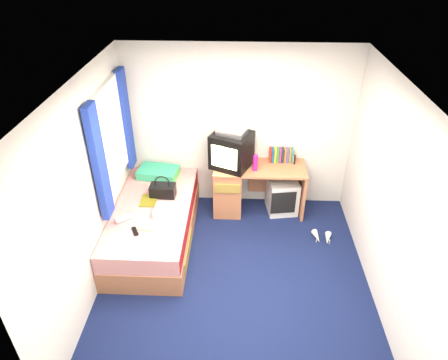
{
  "coord_description": "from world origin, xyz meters",
  "views": [
    {
      "loc": [
        0.02,
        -3.44,
        3.62
      ],
      "look_at": [
        -0.16,
        0.7,
        0.98
      ],
      "focal_mm": 32.0,
      "sensor_mm": 36.0,
      "label": 1
    }
  ],
  "objects_px": {
    "pillow": "(158,172)",
    "colour_swatch_fan": "(143,229)",
    "magazine": "(149,201)",
    "pink_water_bottle": "(255,163)",
    "aerosol_can": "(249,158)",
    "handbag": "(163,190)",
    "crt_tv": "(232,150)",
    "bed": "(154,223)",
    "storage_cube": "(282,195)",
    "desk": "(240,186)",
    "water_bottle": "(123,218)",
    "white_heels": "(322,238)",
    "towel": "(167,211)",
    "remote_control": "(135,231)",
    "vcr": "(232,131)",
    "picture_frame": "(293,158)"
  },
  "relations": [
    {
      "from": "pillow",
      "to": "magazine",
      "type": "distance_m",
      "value": 0.63
    },
    {
      "from": "desk",
      "to": "aerosol_can",
      "type": "xyz_separation_m",
      "value": [
        0.11,
        0.07,
        0.44
      ]
    },
    {
      "from": "pillow",
      "to": "handbag",
      "type": "bearing_deg",
      "value": -72.79
    },
    {
      "from": "storage_cube",
      "to": "picture_frame",
      "type": "relative_size",
      "value": 3.72
    },
    {
      "from": "picture_frame",
      "to": "towel",
      "type": "bearing_deg",
      "value": -166.33
    },
    {
      "from": "bed",
      "to": "desk",
      "type": "relative_size",
      "value": 1.54
    },
    {
      "from": "magazine",
      "to": "pink_water_bottle",
      "type": "bearing_deg",
      "value": 19.79
    },
    {
      "from": "storage_cube",
      "to": "magazine",
      "type": "xyz_separation_m",
      "value": [
        -1.83,
        -0.61,
        0.29
      ]
    },
    {
      "from": "desk",
      "to": "storage_cube",
      "type": "height_order",
      "value": "desk"
    },
    {
      "from": "pink_water_bottle",
      "to": "water_bottle",
      "type": "bearing_deg",
      "value": -150.29
    },
    {
      "from": "crt_tv",
      "to": "pink_water_bottle",
      "type": "xyz_separation_m",
      "value": [
        0.33,
        -0.11,
        -0.14
      ]
    },
    {
      "from": "pink_water_bottle",
      "to": "white_heels",
      "type": "relative_size",
      "value": 0.81
    },
    {
      "from": "desk",
      "to": "water_bottle",
      "type": "bearing_deg",
      "value": -144.02
    },
    {
      "from": "bed",
      "to": "towel",
      "type": "xyz_separation_m",
      "value": [
        0.22,
        -0.15,
        0.32
      ]
    },
    {
      "from": "desk",
      "to": "pillow",
      "type": "bearing_deg",
      "value": 179.3
    },
    {
      "from": "storage_cube",
      "to": "bed",
      "type": "bearing_deg",
      "value": -166.08
    },
    {
      "from": "aerosol_can",
      "to": "bed",
      "type": "bearing_deg",
      "value": -147.25
    },
    {
      "from": "crt_tv",
      "to": "desk",
      "type": "bearing_deg",
      "value": 24.11
    },
    {
      "from": "water_bottle",
      "to": "handbag",
      "type": "bearing_deg",
      "value": 54.44
    },
    {
      "from": "colour_swatch_fan",
      "to": "desk",
      "type": "bearing_deg",
      "value": 46.11
    },
    {
      "from": "towel",
      "to": "remote_control",
      "type": "height_order",
      "value": "towel"
    },
    {
      "from": "storage_cube",
      "to": "pink_water_bottle",
      "type": "height_order",
      "value": "pink_water_bottle"
    },
    {
      "from": "pink_water_bottle",
      "to": "towel",
      "type": "relative_size",
      "value": 0.75
    },
    {
      "from": "aerosol_can",
      "to": "handbag",
      "type": "xyz_separation_m",
      "value": [
        -1.15,
        -0.55,
        -0.22
      ]
    },
    {
      "from": "pillow",
      "to": "aerosol_can",
      "type": "distance_m",
      "value": 1.32
    },
    {
      "from": "picture_frame",
      "to": "colour_swatch_fan",
      "type": "xyz_separation_m",
      "value": [
        -1.9,
        -1.33,
        -0.27
      ]
    },
    {
      "from": "aerosol_can",
      "to": "colour_swatch_fan",
      "type": "distance_m",
      "value": 1.81
    },
    {
      "from": "storage_cube",
      "to": "crt_tv",
      "type": "bearing_deg",
      "value": 171.31
    },
    {
      "from": "bed",
      "to": "pink_water_bottle",
      "type": "xyz_separation_m",
      "value": [
        1.34,
        0.63,
        0.59
      ]
    },
    {
      "from": "storage_cube",
      "to": "colour_swatch_fan",
      "type": "bearing_deg",
      "value": -154.85
    },
    {
      "from": "magazine",
      "to": "colour_swatch_fan",
      "type": "height_order",
      "value": "magazine"
    },
    {
      "from": "water_bottle",
      "to": "white_heels",
      "type": "xyz_separation_m",
      "value": [
        2.57,
        0.37,
        -0.54
      ]
    },
    {
      "from": "water_bottle",
      "to": "picture_frame",
      "type": "bearing_deg",
      "value": 28.23
    },
    {
      "from": "picture_frame",
      "to": "colour_swatch_fan",
      "type": "bearing_deg",
      "value": -162.95
    },
    {
      "from": "pink_water_bottle",
      "to": "magazine",
      "type": "relative_size",
      "value": 0.8
    },
    {
      "from": "crt_tv",
      "to": "picture_frame",
      "type": "height_order",
      "value": "crt_tv"
    },
    {
      "from": "picture_frame",
      "to": "crt_tv",
      "type": "bearing_deg",
      "value": 170.77
    },
    {
      "from": "bed",
      "to": "pink_water_bottle",
      "type": "relative_size",
      "value": 8.94
    },
    {
      "from": "pillow",
      "to": "storage_cube",
      "type": "distance_m",
      "value": 1.85
    },
    {
      "from": "handbag",
      "to": "magazine",
      "type": "relative_size",
      "value": 1.23
    },
    {
      "from": "towel",
      "to": "remote_control",
      "type": "distance_m",
      "value": 0.48
    },
    {
      "from": "pillow",
      "to": "storage_cube",
      "type": "relative_size",
      "value": 1.08
    },
    {
      "from": "bed",
      "to": "picture_frame",
      "type": "relative_size",
      "value": 14.29
    },
    {
      "from": "bed",
      "to": "storage_cube",
      "type": "height_order",
      "value": "bed"
    },
    {
      "from": "aerosol_can",
      "to": "white_heels",
      "type": "height_order",
      "value": "aerosol_can"
    },
    {
      "from": "handbag",
      "to": "bed",
      "type": "bearing_deg",
      "value": -109.9
    },
    {
      "from": "pillow",
      "to": "colour_swatch_fan",
      "type": "relative_size",
      "value": 2.56
    },
    {
      "from": "remote_control",
      "to": "vcr",
      "type": "bearing_deg",
      "value": 21.32
    },
    {
      "from": "desk",
      "to": "vcr",
      "type": "relative_size",
      "value": 3.48
    },
    {
      "from": "storage_cube",
      "to": "towel",
      "type": "distance_m",
      "value": 1.82
    }
  ]
}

